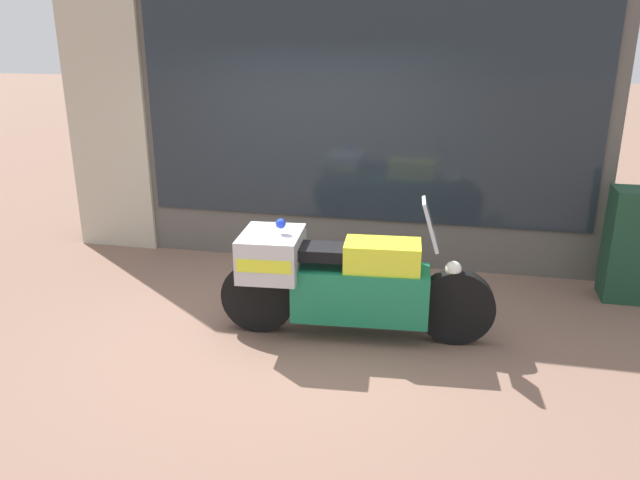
# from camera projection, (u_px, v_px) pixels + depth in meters

# --- Properties ---
(ground_plane) EXTENTS (60.00, 60.00, 0.00)m
(ground_plane) POSITION_uv_depth(u_px,v_px,m) (280.00, 326.00, 5.81)
(ground_plane) COLOR #7A5B4C
(shop_building) EXTENTS (6.28, 0.55, 3.43)m
(shop_building) POSITION_uv_depth(u_px,v_px,m) (287.00, 112.00, 7.20)
(shop_building) COLOR #56514C
(shop_building) RESTS_ON ground
(window_display) EXTENTS (4.81, 0.30, 1.81)m
(window_display) POSITION_uv_depth(u_px,v_px,m) (360.00, 222.00, 7.46)
(window_display) COLOR slate
(window_display) RESTS_ON ground
(paramedic_motorcycle) EXTENTS (2.43, 0.69, 1.29)m
(paramedic_motorcycle) POSITION_uv_depth(u_px,v_px,m) (338.00, 278.00, 5.49)
(paramedic_motorcycle) COLOR black
(paramedic_motorcycle) RESTS_ON ground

